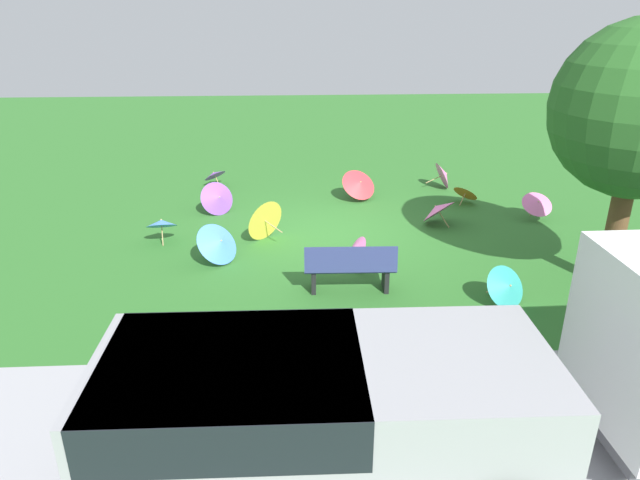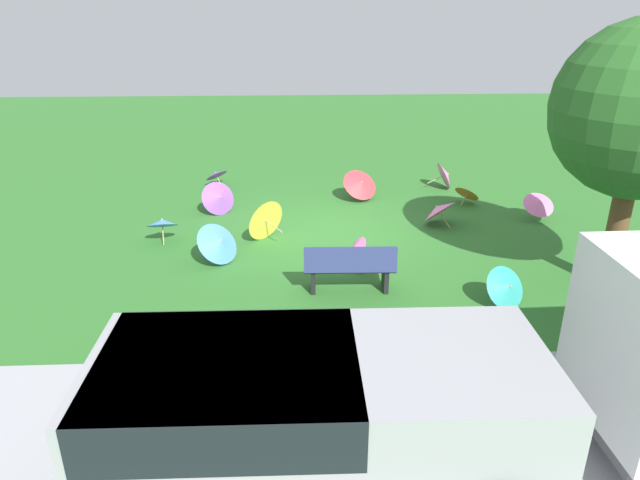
% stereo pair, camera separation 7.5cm
% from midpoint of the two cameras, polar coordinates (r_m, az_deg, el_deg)
% --- Properties ---
extents(ground, '(40.00, 40.00, 0.00)m').
position_cam_midpoint_polar(ground, '(12.66, 0.62, 0.63)').
color(ground, '#2D6B28').
extents(road_strip, '(40.00, 4.09, 0.01)m').
position_cam_midpoint_polar(road_strip, '(6.89, 4.46, -21.15)').
color(road_strip, '#9E9EA3').
rests_on(road_strip, ground).
extents(van_dark, '(4.62, 2.16, 1.53)m').
position_cam_midpoint_polar(van_dark, '(6.11, -1.53, -16.43)').
color(van_dark, '#99999E').
rests_on(van_dark, ground).
extents(park_bench, '(1.61, 0.52, 0.90)m').
position_cam_midpoint_polar(park_bench, '(10.00, 2.81, -2.76)').
color(park_bench, navy).
rests_on(park_bench, ground).
extents(parasol_pink_0, '(0.71, 0.65, 0.66)m').
position_cam_midpoint_polar(parasol_pink_0, '(14.23, 20.72, 3.46)').
color(parasol_pink_0, tan).
rests_on(parasol_pink_0, ground).
extents(parasol_blue_0, '(1.09, 1.11, 0.82)m').
position_cam_midpoint_polar(parasol_blue_0, '(11.29, -10.22, -0.24)').
color(parasol_blue_0, tan).
rests_on(parasol_blue_0, ground).
extents(parasol_yellow_0, '(0.93, 0.92, 0.93)m').
position_cam_midpoint_polar(parasol_yellow_0, '(12.27, -5.93, 2.11)').
color(parasol_yellow_0, tan).
rests_on(parasol_yellow_0, ground).
extents(parasol_teal_0, '(0.92, 0.82, 0.69)m').
position_cam_midpoint_polar(parasol_teal_0, '(10.11, 17.99, -4.42)').
color(parasol_teal_0, tan).
rests_on(parasol_teal_0, ground).
extents(parasol_orange_0, '(0.83, 0.83, 0.55)m').
position_cam_midpoint_polar(parasol_orange_0, '(14.94, 14.22, 4.66)').
color(parasol_orange_0, tan).
rests_on(parasol_orange_0, ground).
extents(parasol_red_0, '(1.13, 1.07, 0.81)m').
position_cam_midpoint_polar(parasol_red_0, '(14.72, 3.81, 5.66)').
color(parasol_red_0, tan).
rests_on(parasol_red_0, ground).
extents(parasol_purple_0, '(0.84, 0.84, 0.54)m').
position_cam_midpoint_polar(parasol_purple_0, '(16.18, -10.62, 6.46)').
color(parasol_purple_0, tan).
rests_on(parasol_purple_0, ground).
extents(parasol_purple_1, '(0.97, 0.89, 0.81)m').
position_cam_midpoint_polar(parasol_purple_1, '(13.94, -10.27, 4.14)').
color(parasol_purple_1, tan).
rests_on(parasol_purple_1, ground).
extents(parasol_pink_2, '(0.69, 0.72, 0.65)m').
position_cam_midpoint_polar(parasol_pink_2, '(10.98, 3.18, -1.15)').
color(parasol_pink_2, tan).
rests_on(parasol_pink_2, ground).
extents(parasol_pink_3, '(1.09, 1.10, 0.72)m').
position_cam_midpoint_polar(parasol_pink_3, '(13.31, 11.44, 3.05)').
color(parasol_pink_3, tan).
rests_on(parasol_pink_3, ground).
extents(parasol_blue_1, '(0.72, 0.72, 0.64)m').
position_cam_midpoint_polar(parasol_blue_1, '(12.52, -15.68, 1.64)').
color(parasol_blue_1, tan).
rests_on(parasol_blue_1, ground).
extents(parasol_pink_5, '(0.75, 0.79, 0.75)m').
position_cam_midpoint_polar(parasol_pink_5, '(16.07, 12.14, 6.40)').
color(parasol_pink_5, tan).
rests_on(parasol_pink_5, ground).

